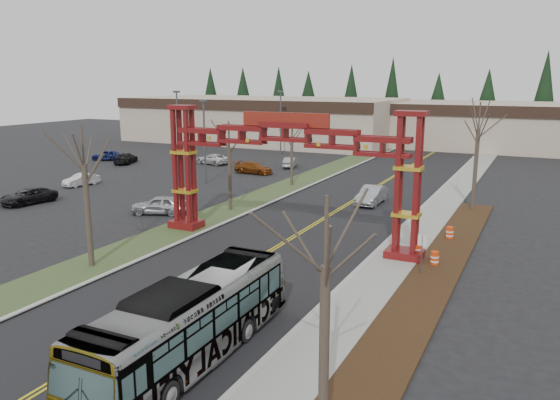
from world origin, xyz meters
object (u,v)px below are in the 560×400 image
Objects in this scene: silver_sedan at (372,195)px; gateway_arch at (285,153)px; parked_car_far_b at (212,159)px; parked_car_mid_b at (108,155)px; bare_tree_right_near at (326,268)px; barrel_north at (450,233)px; light_pole_far at (281,118)px; parked_car_far_c at (126,158)px; parked_car_mid_a at (253,168)px; street_sign at (422,246)px; retail_building_west at (264,119)px; bare_tree_median_near at (84,165)px; retail_building_east at (513,126)px; parked_car_near_b at (81,180)px; transit_bus at (190,322)px; parked_car_far_a at (290,162)px; parked_car_near_c at (28,196)px; barrel_mid at (417,252)px; light_pole_mid at (178,122)px; barrel_south at (435,259)px; light_pole_near at (204,136)px; bare_tree_median_far at (292,137)px; bare_tree_right_far at (478,130)px; bare_tree_median_mid at (229,148)px.

gateway_arch is at bearing -96.82° from silver_sedan.
silver_sedan is 28.39m from parked_car_far_b.
parked_car_mid_b is 63.63m from bare_tree_right_near.
gateway_arch is at bearing 38.71° from parked_car_mid_b.
light_pole_far is at bearing 130.89° from barrel_north.
parked_car_far_c is at bearing 166.86° from silver_sedan.
street_sign is at bearing -133.47° from parked_car_mid_a.
retail_building_west is 67.02m from bare_tree_median_near.
parked_car_near_b is at bearing -125.06° from retail_building_east.
parked_car_near_b is at bearing 141.39° from transit_bus.
parked_car_far_a is at bearing 134.30° from barrel_north.
light_pole_far is (-11.60, 48.66, -0.74)m from bare_tree_median_near.
silver_sedan is at bearing 104.35° from bare_tree_right_near.
transit_bus is 47.62m from parked_car_far_a.
gateway_arch is at bearing 8.02° from parked_car_near_c.
light_pole_far is at bearing 125.98° from barrel_mid.
bare_tree_median_near is at bearing -60.81° from light_pole_mid.
light_pole_far is 10.22× the size of barrel_south.
light_pole_near is (-3.31, -13.72, 4.38)m from parked_car_far_a.
parked_car_mid_b is at bearing 134.87° from parked_car_near_b.
parked_car_far_a is (14.19, 20.21, 0.02)m from parked_car_near_b.
bare_tree_right_far reaches higher than bare_tree_median_far.
retail_building_east is 9.10× the size of parked_car_mid_b.
parked_car_far_a is at bearing -58.27° from light_pole_far.
parked_car_far_b is at bearing 126.34° from bare_tree_median_mid.
bare_tree_median_near is (29.73, -32.82, 5.29)m from parked_car_mid_b.
barrel_north is at bearing 69.84° from parked_car_far_b.
barrel_mid is (36.02, -8.31, -0.15)m from parked_car_near_b.
bare_tree_median_near reaches higher than bare_tree_median_far.
bare_tree_median_far is (-9.81, 4.50, 4.23)m from silver_sedan.
light_pole_near reaches higher than transit_bus.
street_sign is (-0.54, -17.65, -4.98)m from bare_tree_right_far.
bare_tree_right_far is (8.19, 1.69, 5.84)m from silver_sedan.
silver_sedan is 1.24× the size of parked_car_far_a.
parked_car_mid_b is 4.18m from parked_car_far_c.
bare_tree_right_far is at bearing 88.23° from street_sign.
retail_building_east reaches higher than parked_car_far_c.
parked_car_far_b is 0.57× the size of bare_tree_median_near.
bare_tree_median_mid reaches higher than parked_car_mid_a.
transit_bus is 29.45m from silver_sedan.
parked_car_mid_a is 9.01m from light_pole_near.
bare_tree_median_far is at bearing 133.09° from barrel_mid.
gateway_arch is at bearing -60.93° from retail_building_west.
gateway_arch is at bearing -63.52° from light_pole_far.
parked_car_far_c is at bearing -137.89° from retail_building_east.
retail_building_west is 6.54× the size of bare_tree_median_far.
parked_car_far_c is at bearing -129.84° from light_pole_far.
bare_tree_median_near reaches higher than parked_car_far_a.
silver_sedan is at bearing -50.10° from light_pole_far.
bare_tree_median_near is at bearing -90.00° from bare_tree_median_mid.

